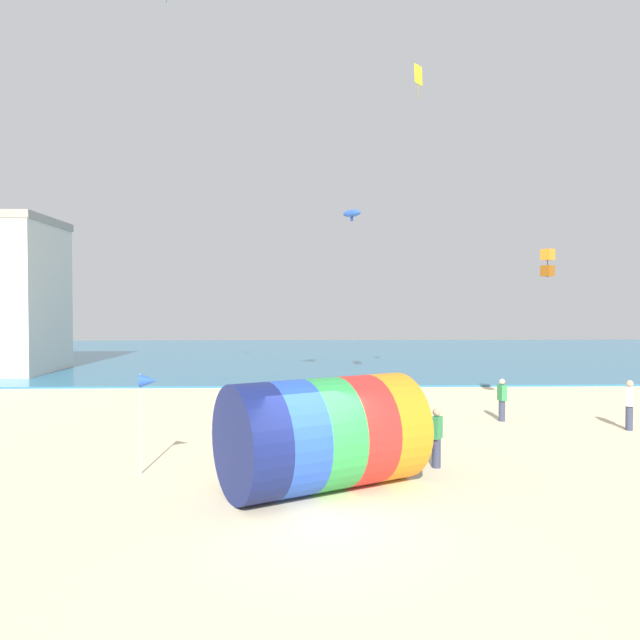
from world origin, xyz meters
The scene contains 10 objects.
ground_plane centered at (0.00, 0.00, 0.00)m, with size 120.00×120.00×0.00m, color beige.
sea centered at (0.00, 38.91, 0.05)m, with size 120.00×40.00×0.10m, color teal.
giant_inflatable_tube centered at (0.05, 1.92, 1.35)m, with size 5.39×4.53×2.70m.
kite_handler centered at (3.23, 3.63, 0.84)m, with size 0.39×0.42×1.64m.
kite_yellow_diamond centered at (4.97, 14.94, 15.23)m, with size 0.48×0.49×1.50m.
kite_blue_parafoil centered at (1.00, 4.94, 7.17)m, with size 0.66×0.67×0.36m.
kite_orange_box centered at (9.21, 10.39, 6.14)m, with size 0.56×0.56×1.14m.
bystander_near_water centered at (7.22, 9.78, 0.83)m, with size 0.28×0.40×1.64m.
bystander_mid_beach centered at (11.21, 8.06, 0.93)m, with size 0.36×0.42×1.80m.
beach_flag centered at (-4.54, 3.29, 2.36)m, with size 0.47×0.36×2.65m.
Camera 1 is at (-0.44, -11.84, 4.48)m, focal length 32.00 mm.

